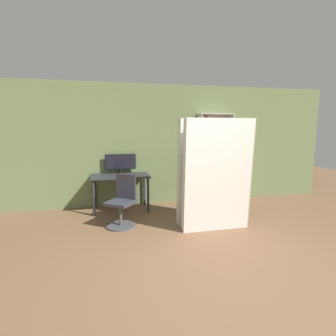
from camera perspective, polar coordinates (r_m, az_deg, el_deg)
name	(u,v)px	position (r m, az deg, el deg)	size (l,w,h in m)	color
ground_plane	(229,281)	(3.34, 13.16, -22.78)	(16.00, 16.00, 0.00)	brown
wall_back	(166,145)	(6.02, -0.37, 5.01)	(8.00, 0.06, 2.70)	#6B7A4C
desk	(120,180)	(5.60, -10.32, -2.56)	(1.20, 0.69, 0.76)	#2D2D33
monitor	(121,162)	(5.79, -10.30, 1.19)	(0.66, 0.17, 0.42)	black
office_chair	(122,206)	(4.77, -9.95, -8.11)	(0.61, 0.61, 0.91)	#4C4C51
bookshelf	(209,161)	(6.19, 8.94, 1.54)	(0.78, 0.34, 2.06)	beige
mattress_near	(218,175)	(4.45, 10.78, -1.60)	(1.17, 0.28, 1.90)	silver
mattress_far	(210,172)	(4.75, 9.18, -0.92)	(1.17, 0.26, 1.90)	silver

